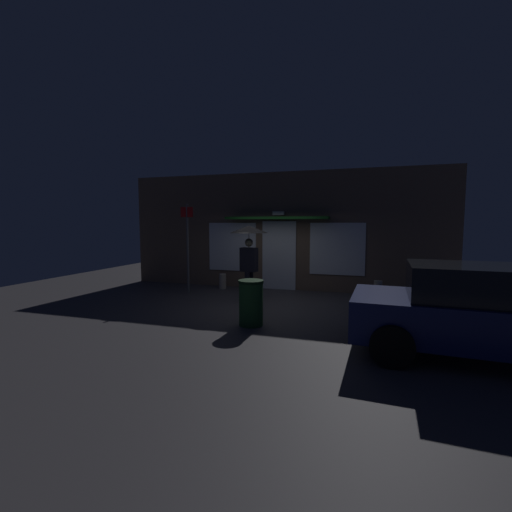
# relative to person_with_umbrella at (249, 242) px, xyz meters

# --- Properties ---
(ground_plane) EXTENTS (18.00, 18.00, 0.00)m
(ground_plane) POSITION_rel_person_with_umbrella_xyz_m (0.41, -0.32, -1.61)
(ground_plane) COLOR #423F44
(building_facade) EXTENTS (10.46, 1.00, 3.76)m
(building_facade) POSITION_rel_person_with_umbrella_xyz_m (0.41, 2.02, 0.26)
(building_facade) COLOR brown
(building_facade) RESTS_ON ground
(person_with_umbrella) EXTENTS (1.05, 1.05, 2.07)m
(person_with_umbrella) POSITION_rel_person_with_umbrella_xyz_m (0.00, 0.00, 0.00)
(person_with_umbrella) COLOR black
(person_with_umbrella) RESTS_ON ground
(parked_car) EXTENTS (4.04, 2.09, 1.48)m
(parked_car) POSITION_rel_person_with_umbrella_xyz_m (4.81, -2.87, -0.86)
(parked_car) COLOR navy
(parked_car) RESTS_ON ground
(street_sign_post) EXTENTS (0.40, 0.07, 2.72)m
(street_sign_post) POSITION_rel_person_with_umbrella_xyz_m (-2.11, 0.44, -0.08)
(street_sign_post) COLOR #595B60
(street_sign_post) RESTS_ON ground
(sidewalk_bollard) EXTENTS (0.23, 0.23, 0.49)m
(sidewalk_bollard) POSITION_rel_person_with_umbrella_xyz_m (-1.36, 1.37, -1.37)
(sidewalk_bollard) COLOR #B2A899
(sidewalk_bollard) RESTS_ON ground
(sidewalk_bollard_2) EXTENTS (0.22, 0.22, 0.59)m
(sidewalk_bollard_2) POSITION_rel_person_with_umbrella_xyz_m (3.40, 0.79, -1.32)
(sidewalk_bollard_2) COLOR #9E998E
(sidewalk_bollard_2) RESTS_ON ground
(trash_bin) EXTENTS (0.53, 0.53, 0.95)m
(trash_bin) POSITION_rel_person_with_umbrella_xyz_m (0.77, -2.21, -1.13)
(trash_bin) COLOR #1E4C23
(trash_bin) RESTS_ON ground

